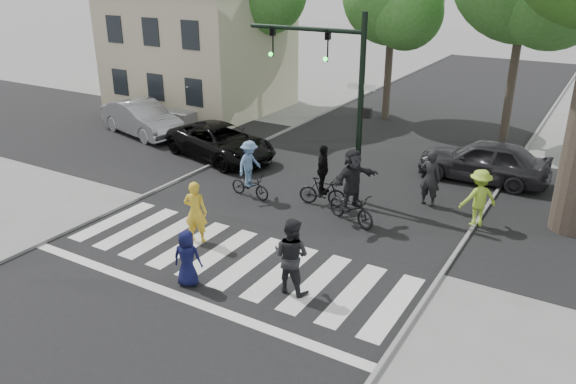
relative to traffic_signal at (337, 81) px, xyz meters
The scene contains 19 objects.
ground 7.33m from the traffic_signal, 93.27° to the right, with size 120.00×120.00×0.00m, color gray.
road_stem 4.09m from the traffic_signal, 106.46° to the right, with size 10.00×70.00×0.01m, color black.
road_cross 4.31m from the traffic_signal, 101.11° to the left, with size 70.00×10.00×0.01m, color black.
curb_left 6.74m from the traffic_signal, 167.50° to the right, with size 0.10×70.00×0.10m, color gray.
curb_right 6.19m from the traffic_signal, 14.31° to the right, with size 0.10×70.00×0.10m, color gray.
crosswalk 6.78m from the traffic_signal, 93.66° to the right, with size 10.00×3.85×0.01m.
traffic_signal is the anchor object (origin of this frame).
house 14.17m from the traffic_signal, 146.70° to the left, with size 8.40×8.10×8.82m.
pedestrian_woman 6.05m from the traffic_signal, 110.08° to the right, with size 0.66×0.43×1.80m, color gold.
pedestrian_child 7.56m from the traffic_signal, 94.16° to the right, with size 0.70×0.46×1.44m, color #0E1139.
pedestrian_adult 6.76m from the traffic_signal, 72.83° to the right, with size 0.92×0.72×1.89m, color black.
cyclist_left 4.13m from the traffic_signal, 147.82° to the right, with size 1.59×1.05×1.96m.
cyclist_mid 3.18m from the traffic_signal, 87.53° to the right, with size 1.61×1.00×2.03m.
cyclist_right 3.56m from the traffic_signal, 48.63° to the right, with size 1.95×1.80×2.33m.
car_suv 6.63m from the traffic_signal, 167.29° to the left, with size 2.28×4.95×1.37m, color black.
car_silver 11.41m from the traffic_signal, 168.83° to the left, with size 1.63×4.68×1.54m, color #97989C.
car_grey 6.47m from the traffic_signal, 45.87° to the left, with size 1.82×4.53×1.54m, color #2B2B2F.
bystander_hivis 5.58m from the traffic_signal, ahead, with size 1.14×0.65×1.76m, color #A5D136.
bystander_dark 4.31m from the traffic_signal, 17.19° to the left, with size 0.68×0.44×1.86m, color black.
Camera 1 is at (8.02, -9.59, 7.28)m, focal length 35.00 mm.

